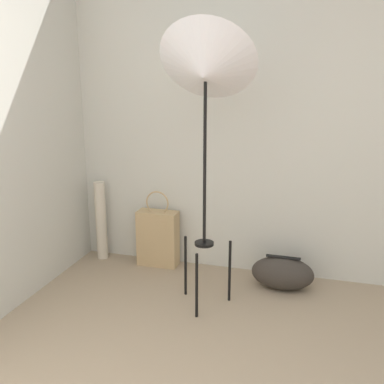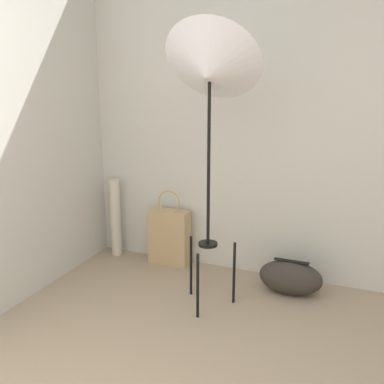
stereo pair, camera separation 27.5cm
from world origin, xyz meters
name	(u,v)px [view 1 (the left image)]	position (x,y,z in m)	size (l,w,h in m)	color
wall_back	(252,114)	(0.00, 2.58, 1.30)	(8.00, 0.05, 2.60)	beige
photo_umbrella	(205,72)	(-0.20, 1.90, 1.61)	(0.64, 0.54, 1.94)	black
tote_bag	(158,238)	(-0.75, 2.45, 0.25)	(0.34, 0.15, 0.66)	tan
duffel_bag	(282,273)	(0.32, 2.29, 0.13)	(0.47, 0.25, 0.26)	#332D28
paper_roll	(101,221)	(-1.28, 2.45, 0.35)	(0.10, 0.10, 0.70)	beige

